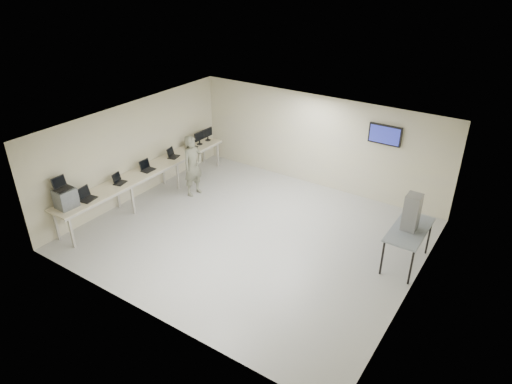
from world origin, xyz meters
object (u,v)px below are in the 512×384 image
Objects in this scene: equipment_box at (66,198)px; soldier at (193,166)px; workbench at (148,172)px; side_table at (409,231)px.

soldier reaches higher than equipment_box.
workbench is 7.25m from side_table.
soldier is (0.98, 3.51, -0.23)m from equipment_box.
workbench is 1.30m from soldier.
equipment_box is 0.27× the size of soldier.
equipment_box is 8.08m from side_table.
soldier is (0.92, 0.92, 0.08)m from workbench.
equipment_box is 3.65m from soldier.
side_table is (7.25, 3.56, -0.27)m from equipment_box.
equipment_box is at bearing -153.82° from side_table.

